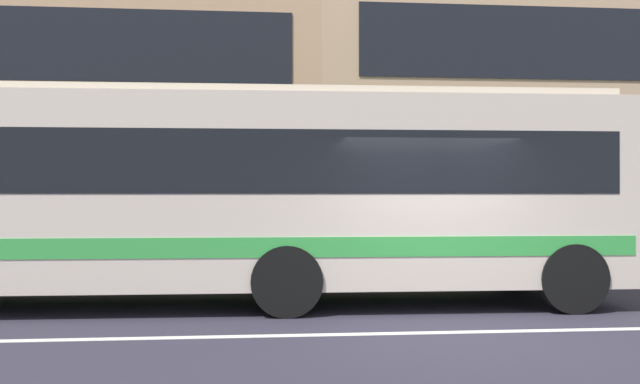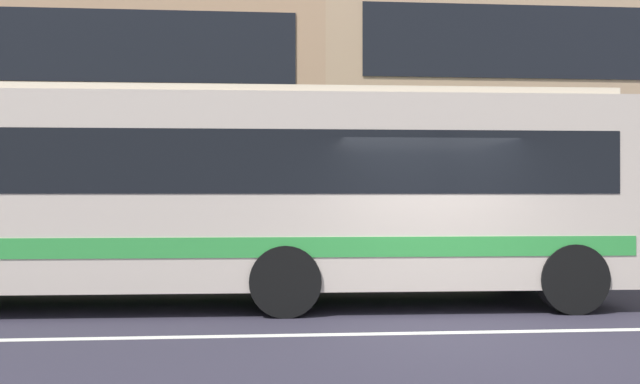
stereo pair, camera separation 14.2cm
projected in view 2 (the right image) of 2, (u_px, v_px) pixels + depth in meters
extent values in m
plane|color=#2E2B39|center=(455.00, 333.00, 8.31)|extent=(160.00, 160.00, 0.00)
cube|color=silver|center=(455.00, 332.00, 8.31)|extent=(60.00, 0.16, 0.01)
cube|color=#2D7327|center=(270.00, 253.00, 14.27)|extent=(23.89, 1.10, 0.94)
cube|color=tan|center=(7.00, 99.00, 23.10)|extent=(20.99, 10.29, 9.92)
cube|color=beige|center=(238.00, 192.00, 10.50)|extent=(11.68, 2.72, 2.79)
cube|color=black|center=(238.00, 165.00, 10.50)|extent=(10.99, 2.73, 0.89)
cube|color=green|center=(238.00, 241.00, 10.50)|extent=(11.45, 2.74, 0.28)
cube|color=beige|center=(238.00, 99.00, 10.50)|extent=(11.21, 2.31, 0.12)
cylinder|color=black|center=(285.00, 281.00, 9.38)|extent=(1.00, 0.30, 1.00)
cylinder|color=black|center=(284.00, 264.00, 11.70)|extent=(1.00, 0.30, 1.00)
cylinder|color=black|center=(572.00, 279.00, 9.64)|extent=(1.00, 0.30, 1.00)
cylinder|color=black|center=(515.00, 262.00, 11.96)|extent=(1.00, 0.30, 1.00)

